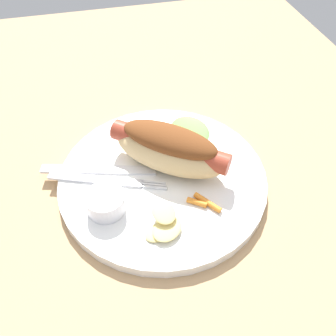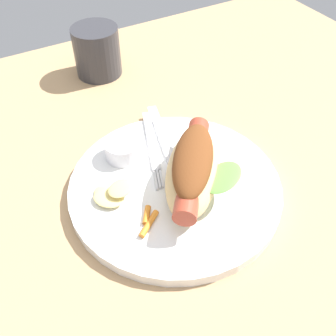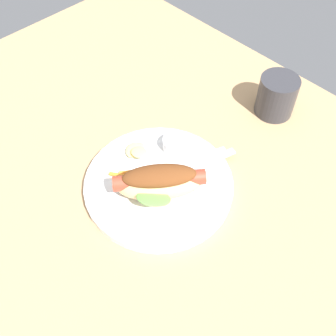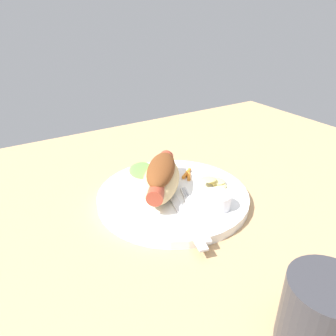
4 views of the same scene
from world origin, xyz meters
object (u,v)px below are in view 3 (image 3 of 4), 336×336
at_px(hot_dog, 159,181).
at_px(drinking_cup, 277,96).
at_px(sauce_ramekin, 175,144).
at_px(knife, 200,166).
at_px(fork, 190,161).
at_px(chips_pile, 136,150).
at_px(plate, 159,184).
at_px(carrot_garnish, 122,174).

distance_m(hot_dog, drinking_cup, 0.34).
relative_size(sauce_ramekin, knife, 0.30).
relative_size(sauce_ramekin, drinking_cup, 0.55).
height_order(fork, knife, same).
xyz_separation_m(sauce_ramekin, chips_pile, (0.04, 0.06, -0.01)).
relative_size(knife, chips_pile, 2.58).
xyz_separation_m(plate, hot_dog, (-0.02, 0.01, 0.04)).
distance_m(hot_dog, sauce_ramekin, 0.11).
distance_m(plate, hot_dog, 0.05).
height_order(chips_pile, carrot_garnish, chips_pile).
bearing_deg(chips_pile, knife, -149.45).
bearing_deg(drinking_cup, fork, 85.82).
distance_m(carrot_garnish, drinking_cup, 0.37).
bearing_deg(carrot_garnish, sauce_ramekin, -100.31).
relative_size(fork, carrot_garnish, 3.83).
height_order(plate, chips_pile, chips_pile).
xyz_separation_m(hot_dog, chips_pile, (0.10, -0.03, -0.02)).
bearing_deg(carrot_garnish, plate, -147.08).
bearing_deg(drinking_cup, hot_dog, 88.73).
height_order(hot_dog, drinking_cup, drinking_cup).
distance_m(plate, drinking_cup, 0.32).
relative_size(hot_dog, carrot_garnish, 4.05).
relative_size(knife, carrot_garnish, 3.93).
distance_m(plate, sauce_ramekin, 0.09).
height_order(carrot_garnish, drinking_cup, drinking_cup).
height_order(chips_pile, drinking_cup, drinking_cup).
bearing_deg(sauce_ramekin, chips_pile, 54.57).
bearing_deg(plate, carrot_garnish, 32.92).
distance_m(fork, drinking_cup, 0.25).
distance_m(sauce_ramekin, chips_pile, 0.08).
bearing_deg(chips_pile, hot_dog, 162.35).
height_order(plate, drinking_cup, drinking_cup).
xyz_separation_m(knife, chips_pile, (0.11, 0.07, 0.01)).
bearing_deg(chips_pile, plate, 167.90).
bearing_deg(knife, fork, -60.64).
height_order(sauce_ramekin, carrot_garnish, sauce_ramekin).
bearing_deg(hot_dog, plate, -90.62).
height_order(plate, sauce_ramekin, sauce_ramekin).
bearing_deg(drinking_cup, chips_pile, 70.58).
xyz_separation_m(chips_pile, drinking_cup, (-0.11, -0.30, 0.02)).
xyz_separation_m(hot_dog, drinking_cup, (-0.01, -0.34, -0.00)).
bearing_deg(hot_dog, sauce_ramekin, -111.16).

